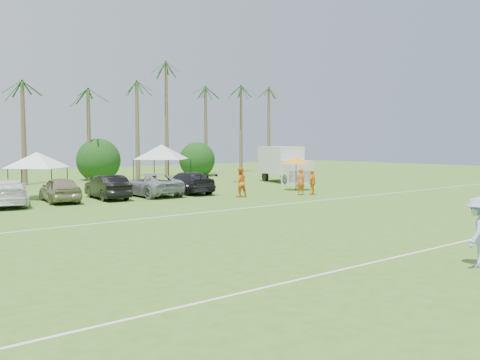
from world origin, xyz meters
TOP-DOWN VIEW (x-y plane):
  - ground at (0.00, 0.00)m, footprint 120.00×120.00m
  - field_lines at (0.00, 8.00)m, footprint 80.00×12.10m
  - palm_tree_5 at (0.00, 38.00)m, footprint 2.40×2.40m
  - palm_tree_6 at (4.00, 38.00)m, footprint 2.40×2.40m
  - palm_tree_7 at (8.00, 38.00)m, footprint 2.40×2.40m
  - palm_tree_8 at (13.00, 38.00)m, footprint 2.40×2.40m
  - palm_tree_9 at (18.00, 38.00)m, footprint 2.40×2.40m
  - palm_tree_10 at (23.00, 38.00)m, footprint 2.40×2.40m
  - palm_tree_11 at (27.00, 38.00)m, footprint 2.40×2.40m
  - bush_tree_2 at (6.00, 39.00)m, footprint 4.00×4.00m
  - bush_tree_3 at (16.00, 39.00)m, footprint 4.00×4.00m
  - sideline_player_a at (10.38, 17.06)m, footprint 0.73×0.58m
  - sideline_player_b at (6.44, 18.48)m, footprint 1.06×0.92m
  - sideline_player_c at (11.00, 16.59)m, footprint 1.04×0.74m
  - box_truck at (16.92, 25.33)m, footprint 3.78×6.32m
  - canopy_tent_left at (-3.77, 25.38)m, footprint 4.12×4.12m
  - canopy_tent_right at (5.92, 27.03)m, footprint 4.71×4.71m
  - market_umbrella at (12.41, 19.49)m, footprint 2.16×2.16m
  - frisbee_player at (-0.16, -0.12)m, footprint 1.41×1.04m
  - parked_car_3 at (-6.18, 22.90)m, footprint 3.35×5.41m
  - parked_car_4 at (-3.32, 22.94)m, footprint 2.31×4.49m
  - parked_car_5 at (-0.46, 22.78)m, footprint 2.02×4.58m
  - parked_car_6 at (2.40, 22.73)m, footprint 2.48×5.28m
  - parked_car_7 at (5.26, 22.62)m, footprint 2.55×5.22m

SIDE VIEW (x-z plane):
  - ground at x=0.00m, z-range 0.00..0.00m
  - field_lines at x=0.00m, z-range 0.00..0.01m
  - parked_car_3 at x=-6.18m, z-range 0.00..1.46m
  - parked_car_4 at x=-3.32m, z-range 0.00..1.46m
  - parked_car_5 at x=-0.46m, z-range 0.00..1.46m
  - parked_car_6 at x=2.40m, z-range 0.00..1.46m
  - parked_car_7 at x=5.26m, z-range 0.00..1.46m
  - sideline_player_c at x=11.00m, z-range 0.00..1.64m
  - sideline_player_a at x=10.38m, z-range 0.00..1.76m
  - sideline_player_b at x=6.44m, z-range 0.00..1.87m
  - frisbee_player at x=-0.16m, z-range 0.00..1.95m
  - box_truck at x=16.92m, z-range 0.11..3.17m
  - bush_tree_2 at x=6.00m, z-range -0.20..3.80m
  - bush_tree_3 at x=16.00m, z-range -0.20..3.80m
  - market_umbrella at x=12.41m, z-range 0.95..3.36m
  - canopy_tent_left at x=-3.77m, z-range 1.19..4.53m
  - canopy_tent_right at x=5.92m, z-range 1.36..5.18m
  - palm_tree_8 at x=13.00m, z-range 3.03..11.93m
  - palm_tree_5 at x=0.00m, z-range 3.40..13.30m
  - palm_tree_9 at x=18.00m, z-range 3.40..13.30m
  - palm_tree_6 at x=4.00m, z-range 3.76..14.66m
  - palm_tree_10 at x=23.00m, z-range 3.76..14.66m
  - palm_tree_7 at x=8.00m, z-range 4.11..16.01m
  - palm_tree_11 at x=27.00m, z-range 4.11..16.01m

